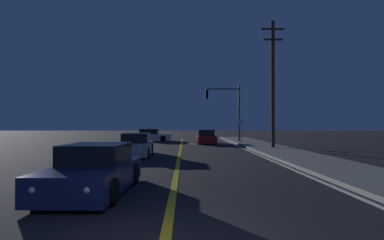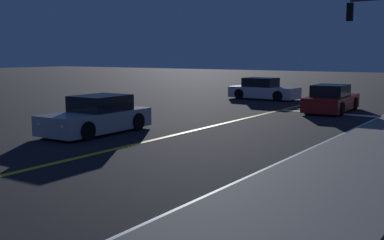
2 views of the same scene
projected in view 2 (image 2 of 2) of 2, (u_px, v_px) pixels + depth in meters
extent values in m
cube|color=slate|center=(349.00, 173.00, 11.06)|extent=(3.20, 46.63, 0.15)
cube|color=gold|center=(131.00, 145.00, 14.78)|extent=(0.20, 44.04, 0.01)
cube|color=white|center=(275.00, 165.00, 12.10)|extent=(0.16, 44.04, 0.01)
cube|color=white|center=(331.00, 113.00, 22.77)|extent=(5.07, 0.50, 0.01)
cube|color=silver|center=(264.00, 92.00, 30.08)|extent=(4.29, 1.79, 0.68)
cube|color=black|center=(261.00, 83.00, 30.14)|extent=(1.98, 1.52, 0.60)
cylinder|color=black|center=(289.00, 94.00, 30.00)|extent=(0.64, 0.23, 0.64)
cylinder|color=black|center=(278.00, 96.00, 28.69)|extent=(0.64, 0.23, 0.64)
cylinder|color=black|center=(251.00, 92.00, 31.50)|extent=(0.64, 0.23, 0.64)
cylinder|color=black|center=(239.00, 94.00, 30.18)|extent=(0.64, 0.23, 0.64)
sphere|color=#FFF4CC|center=(299.00, 92.00, 29.33)|extent=(0.18, 0.18, 0.18)
sphere|color=#FFF4CC|center=(292.00, 93.00, 28.45)|extent=(0.18, 0.18, 0.18)
sphere|color=red|center=(239.00, 89.00, 31.68)|extent=(0.14, 0.14, 0.14)
sphere|color=red|center=(231.00, 90.00, 30.80)|extent=(0.14, 0.14, 0.14)
cube|color=maroon|center=(332.00, 103.00, 23.50)|extent=(1.91, 4.35, 0.68)
cube|color=black|center=(331.00, 91.00, 23.20)|extent=(1.57, 2.03, 0.60)
cylinder|color=black|center=(323.00, 102.00, 25.05)|extent=(0.25, 0.65, 0.64)
cylinder|color=black|center=(354.00, 104.00, 24.22)|extent=(0.25, 0.65, 0.64)
cylinder|color=black|center=(307.00, 107.00, 22.81)|extent=(0.25, 0.65, 0.64)
cylinder|color=black|center=(341.00, 109.00, 21.98)|extent=(0.25, 0.65, 0.64)
sphere|color=#FFF4CC|center=(332.00, 97.00, 25.52)|extent=(0.18, 0.18, 0.18)
sphere|color=#FFF4CC|center=(353.00, 98.00, 24.96)|extent=(0.18, 0.18, 0.18)
sphere|color=red|center=(308.00, 104.00, 22.00)|extent=(0.14, 0.14, 0.14)
sphere|color=red|center=(331.00, 106.00, 21.45)|extent=(0.14, 0.14, 0.14)
cube|color=#B2B5BA|center=(96.00, 121.00, 17.09)|extent=(1.88, 4.24, 0.68)
cube|color=black|center=(100.00, 104.00, 17.22)|extent=(1.57, 1.97, 0.60)
cylinder|color=black|center=(87.00, 131.00, 15.58)|extent=(0.24, 0.65, 0.64)
cylinder|color=black|center=(52.00, 127.00, 16.46)|extent=(0.24, 0.65, 0.64)
cylinder|color=black|center=(137.00, 122.00, 17.75)|extent=(0.24, 0.65, 0.64)
cylinder|color=black|center=(104.00, 118.00, 18.63)|extent=(0.24, 0.65, 0.64)
sphere|color=#FFF4CC|center=(63.00, 127.00, 15.09)|extent=(0.18, 0.18, 0.18)
sphere|color=#FFF4CC|center=(40.00, 124.00, 15.67)|extent=(0.18, 0.18, 0.18)
sphere|color=red|center=(144.00, 114.00, 18.49)|extent=(0.14, 0.14, 0.14)
sphere|color=red|center=(122.00, 112.00, 19.08)|extent=(0.14, 0.14, 0.14)
cube|color=black|center=(350.00, 12.00, 23.97)|extent=(0.28, 0.28, 0.90)
sphere|color=red|center=(350.00, 7.00, 23.93)|extent=(0.22, 0.22, 0.22)
sphere|color=#4C2D05|center=(350.00, 12.00, 23.97)|extent=(0.22, 0.22, 0.22)
sphere|color=#0A3814|center=(350.00, 17.00, 24.00)|extent=(0.22, 0.22, 0.22)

